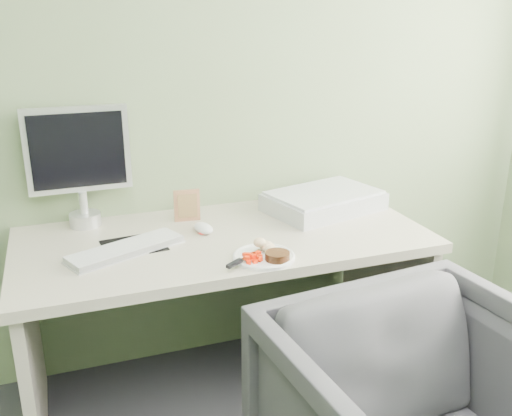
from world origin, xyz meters
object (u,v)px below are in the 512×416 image
object	(u,v)px
plate	(264,257)
monitor	(79,160)
desk	(225,277)
scanner	(324,202)

from	to	relation	value
plate	monitor	bearing A→B (deg)	135.07
desk	scanner	xyz separation A→B (m)	(0.50, 0.14, 0.22)
scanner	plate	bearing A→B (deg)	-151.68
desk	plate	bearing A→B (deg)	-75.00
desk	monitor	xyz separation A→B (m)	(-0.51, 0.31, 0.46)
desk	monitor	size ratio (longest dim) A/B	3.28
scanner	monitor	size ratio (longest dim) A/B	0.99
scanner	monitor	bearing A→B (deg)	155.66
desk	scanner	bearing A→B (deg)	15.63
desk	plate	world-z (taller)	plate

